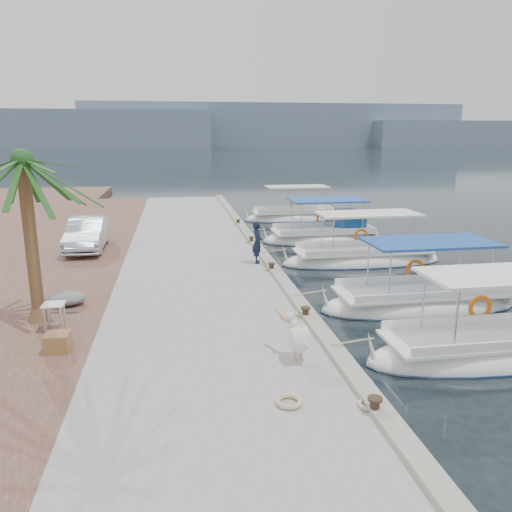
{
  "coord_description": "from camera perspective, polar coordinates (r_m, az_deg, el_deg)",
  "views": [
    {
      "loc": [
        -3.85,
        -16.33,
        5.54
      ],
      "look_at": [
        -1.0,
        1.17,
        1.2
      ],
      "focal_mm": 35.0,
      "sensor_mm": 36.0,
      "label": 1
    }
  ],
  "objects": [
    {
      "name": "concrete_quay",
      "position": [
        21.99,
        -6.77,
        -0.26
      ],
      "size": [
        6.0,
        40.0,
        0.5
      ],
      "primitive_type": "cube",
      "color": "gray",
      "rests_on": "ground"
    },
    {
      "name": "quay_curb",
      "position": [
        22.2,
        0.4,
        0.8
      ],
      "size": [
        0.44,
        40.0,
        0.12
      ],
      "primitive_type": "cube",
      "color": "gray",
      "rests_on": "concrete_quay"
    },
    {
      "name": "tarp_bundle",
      "position": [
        16.2,
        -20.81,
        -4.56
      ],
      "size": [
        1.1,
        0.9,
        0.4
      ],
      "primitive_type": "ellipsoid",
      "color": "slate",
      "rests_on": "cobblestone_strip"
    },
    {
      "name": "cobblestone_strip",
      "position": [
        22.36,
        -19.67,
        -0.74
      ],
      "size": [
        4.0,
        40.0,
        0.5
      ],
      "primitive_type": "cube",
      "color": "brown",
      "rests_on": "ground"
    },
    {
      "name": "wooden_crate",
      "position": [
        12.95,
        -21.73,
        -9.14
      ],
      "size": [
        0.55,
        0.55,
        0.44
      ],
      "primitive_type": "cube",
      "color": "brown",
      "rests_on": "cobblestone_strip"
    },
    {
      "name": "fishing_caique_b",
      "position": [
        17.3,
        18.24,
        -5.2
      ],
      "size": [
        6.76,
        2.34,
        2.83
      ],
      "color": "white",
      "rests_on": "ground"
    },
    {
      "name": "ground",
      "position": [
        17.67,
        3.82,
        -4.55
      ],
      "size": [
        400.0,
        400.0,
        0.0
      ],
      "primitive_type": "plane",
      "color": "black",
      "rests_on": "ground"
    },
    {
      "name": "mooring_bollards",
      "position": [
        18.81,
        1.79,
        -1.19
      ],
      "size": [
        0.28,
        20.28,
        0.33
      ],
      "color": "black",
      "rests_on": "concrete_quay"
    },
    {
      "name": "fishing_caique_a",
      "position": [
        14.21,
        25.04,
        -10.03
      ],
      "size": [
        6.58,
        2.1,
        2.83
      ],
      "color": "white",
      "rests_on": "ground"
    },
    {
      "name": "fishing_caique_e",
      "position": [
        33.24,
        4.4,
        4.35
      ],
      "size": [
        6.66,
        2.23,
        2.83
      ],
      "color": "white",
      "rests_on": "ground"
    },
    {
      "name": "pelican",
      "position": [
        11.54,
        4.8,
        -9.26
      ],
      "size": [
        0.73,
        1.34,
        1.04
      ],
      "color": "tan",
      "rests_on": "concrete_quay"
    },
    {
      "name": "rope_coil",
      "position": [
        9.99,
        3.78,
        -16.27
      ],
      "size": [
        0.54,
        0.54,
        0.1
      ],
      "primitive_type": "torus",
      "color": "#C6B284",
      "rests_on": "concrete_quay"
    },
    {
      "name": "parked_car",
      "position": [
        23.51,
        -18.74,
        2.42
      ],
      "size": [
        1.55,
        4.35,
        1.43
      ],
      "primitive_type": "imported",
      "rotation": [
        0.0,
        0.0,
        0.01
      ],
      "color": "silver",
      "rests_on": "cobblestone_strip"
    },
    {
      "name": "fisherman",
      "position": [
        19.9,
        0.16,
        1.58
      ],
      "size": [
        0.46,
        0.65,
        1.69
      ],
      "primitive_type": "imported",
      "rotation": [
        0.0,
        0.0,
        1.47
      ],
      "color": "black",
      "rests_on": "concrete_quay"
    },
    {
      "name": "fishing_caique_c",
      "position": [
        22.52,
        12.04,
        -0.46
      ],
      "size": [
        7.26,
        2.22,
        2.83
      ],
      "color": "white",
      "rests_on": "ground"
    },
    {
      "name": "distant_hills",
      "position": [
        220.39,
        -0.54,
        14.31
      ],
      "size": [
        330.0,
        60.0,
        18.0
      ],
      "color": "slate",
      "rests_on": "ground"
    },
    {
      "name": "date_palm",
      "position": [
        14.42,
        -25.16,
        9.76
      ],
      "size": [
        4.6,
        4.6,
        5.3
      ],
      "color": "brown",
      "rests_on": "cobblestone_strip"
    },
    {
      "name": "folding_table",
      "position": [
        14.18,
        -22.08,
        -5.88
      ],
      "size": [
        0.55,
        0.55,
        0.73
      ],
      "color": "silver",
      "rests_on": "cobblestone_strip"
    },
    {
      "name": "fishing_caique_d",
      "position": [
        26.83,
        7.88,
        2.14
      ],
      "size": [
        6.54,
        2.58,
        2.83
      ],
      "color": "white",
      "rests_on": "ground"
    }
  ]
}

